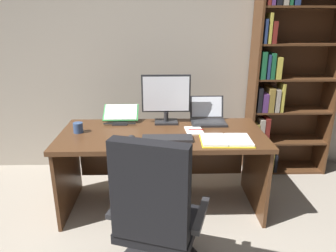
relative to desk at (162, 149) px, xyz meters
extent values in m
cube|color=#A89E8E|center=(-0.08, 0.90, 0.87)|extent=(5.05, 0.12, 2.84)
cube|color=#4C2D19|center=(0.00, -0.08, 0.18)|extent=(1.81, 0.81, 0.04)
cube|color=#4C2D19|center=(-0.87, -0.08, -0.20)|extent=(0.03, 0.75, 0.71)
cube|color=#4C2D19|center=(0.87, -0.08, -0.20)|extent=(0.03, 0.75, 0.71)
cube|color=#4C2D19|center=(0.00, 0.30, -0.16)|extent=(1.69, 0.03, 0.50)
cube|color=#4C2D19|center=(1.00, 0.66, 0.54)|extent=(0.02, 0.32, 2.19)
cube|color=#4C2D19|center=(1.87, 0.66, 0.54)|extent=(0.02, 0.32, 2.19)
cube|color=#4C2D19|center=(1.43, 0.81, 0.54)|extent=(0.90, 0.01, 2.19)
cube|color=#4C2D19|center=(1.43, 0.66, -0.54)|extent=(0.85, 0.30, 0.02)
cube|color=#195633|center=(1.05, 0.62, -0.38)|extent=(0.04, 0.23, 0.30)
cube|color=gray|center=(1.11, 0.60, -0.43)|extent=(0.05, 0.19, 0.21)
cube|color=gold|center=(1.16, 0.61, -0.38)|extent=(0.03, 0.21, 0.30)
cube|color=black|center=(1.21, 0.61, -0.39)|extent=(0.04, 0.20, 0.28)
cube|color=gold|center=(1.26, 0.61, -0.40)|extent=(0.05, 0.20, 0.25)
cube|color=black|center=(1.31, 0.60, -0.43)|extent=(0.03, 0.18, 0.21)
cube|color=#4C2D19|center=(1.43, 0.66, -0.18)|extent=(0.85, 0.30, 0.02)
cube|color=olive|center=(1.06, 0.61, -0.06)|extent=(0.05, 0.20, 0.22)
cube|color=gray|center=(1.11, 0.60, -0.03)|extent=(0.05, 0.18, 0.27)
cube|color=maroon|center=(1.17, 0.60, -0.02)|extent=(0.05, 0.18, 0.29)
cube|color=#4C2D19|center=(1.43, 0.66, 0.18)|extent=(0.85, 0.30, 0.02)
cube|color=black|center=(1.05, 0.62, 0.33)|extent=(0.05, 0.23, 0.26)
cube|color=#512D66|center=(1.12, 0.63, 0.29)|extent=(0.06, 0.25, 0.20)
cube|color=olive|center=(1.18, 0.63, 0.32)|extent=(0.06, 0.23, 0.26)
cube|color=gray|center=(1.25, 0.62, 0.32)|extent=(0.04, 0.22, 0.25)
cube|color=gold|center=(1.30, 0.61, 0.35)|extent=(0.03, 0.21, 0.31)
cube|color=#4C2D19|center=(1.43, 0.66, 0.54)|extent=(0.85, 0.30, 0.02)
cube|color=#195633|center=(1.06, 0.63, 0.69)|extent=(0.05, 0.24, 0.28)
cube|color=navy|center=(1.11, 0.62, 0.68)|extent=(0.03, 0.22, 0.25)
cube|color=#195633|center=(1.16, 0.63, 0.69)|extent=(0.04, 0.24, 0.27)
cube|color=gold|center=(1.22, 0.62, 0.67)|extent=(0.06, 0.22, 0.23)
cube|color=#4C2D19|center=(1.43, 0.66, 0.90)|extent=(0.85, 0.30, 0.02)
cube|color=navy|center=(1.05, 0.62, 1.03)|extent=(0.03, 0.23, 0.24)
cube|color=gold|center=(1.09, 0.62, 1.06)|extent=(0.03, 0.21, 0.30)
cube|color=maroon|center=(1.14, 0.63, 1.02)|extent=(0.04, 0.24, 0.22)
cube|color=#4C2D19|center=(1.43, 0.66, 1.26)|extent=(0.85, 0.30, 0.02)
cylinder|color=#232326|center=(-0.02, -0.89, -0.35)|extent=(0.06, 0.06, 0.30)
cube|color=black|center=(-0.02, -0.89, -0.17)|extent=(0.62, 0.61, 0.07)
cube|color=black|center=(-0.08, -1.08, 0.19)|extent=(0.48, 0.24, 0.64)
cube|color=#232326|center=(-0.29, -0.81, -0.04)|extent=(0.16, 0.38, 0.04)
cube|color=#232326|center=(0.24, -0.98, -0.04)|extent=(0.16, 0.38, 0.04)
cube|color=#232326|center=(0.04, 0.19, 0.21)|extent=(0.22, 0.16, 0.02)
cylinder|color=#232326|center=(0.04, 0.19, 0.26)|extent=(0.04, 0.04, 0.09)
cube|color=#232326|center=(0.04, 0.20, 0.49)|extent=(0.46, 0.02, 0.36)
cube|color=white|center=(0.04, 0.18, 0.49)|extent=(0.43, 0.00, 0.33)
cube|color=#232326|center=(0.45, 0.15, 0.21)|extent=(0.33, 0.23, 0.02)
cube|color=#2D2D30|center=(0.45, 0.14, 0.22)|extent=(0.28, 0.13, 0.00)
cube|color=#232326|center=(0.45, 0.30, 0.33)|extent=(0.33, 0.06, 0.21)
cube|color=white|center=(0.45, 0.30, 0.33)|extent=(0.30, 0.05, 0.19)
cube|color=#232326|center=(0.04, -0.26, 0.21)|extent=(0.42, 0.15, 0.02)
ellipsoid|color=#232326|center=(-0.26, -0.26, 0.22)|extent=(0.06, 0.10, 0.04)
cube|color=#232326|center=(-0.40, 0.17, 0.20)|extent=(0.14, 0.12, 0.01)
cube|color=#232326|center=(-0.40, 0.13, 0.21)|extent=(0.30, 0.01, 0.01)
cube|color=green|center=(-0.40, 0.27, 0.28)|extent=(0.34, 0.20, 0.12)
cube|color=white|center=(-0.40, 0.27, 0.29)|extent=(0.31, 0.18, 0.11)
cube|color=yellow|center=(0.42, -0.30, 0.20)|extent=(0.22, 0.30, 0.01)
cube|color=yellow|center=(0.63, -0.31, 0.20)|extent=(0.22, 0.30, 0.01)
cube|color=white|center=(0.42, -0.30, 0.21)|extent=(0.20, 0.28, 0.02)
cube|color=white|center=(0.63, -0.31, 0.21)|extent=(0.20, 0.28, 0.02)
cylinder|color=#B7B7BC|center=(0.53, -0.31, 0.21)|extent=(0.03, 0.26, 0.02)
cube|color=white|center=(0.29, -0.05, 0.20)|extent=(0.17, 0.22, 0.01)
cylinder|color=maroon|center=(0.31, -0.05, 0.21)|extent=(0.14, 0.02, 0.01)
cylinder|color=#334C7A|center=(-0.74, -0.06, 0.24)|extent=(0.09, 0.09, 0.09)
camera|label=1|loc=(-0.02, -2.69, 1.16)|focal=33.47mm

